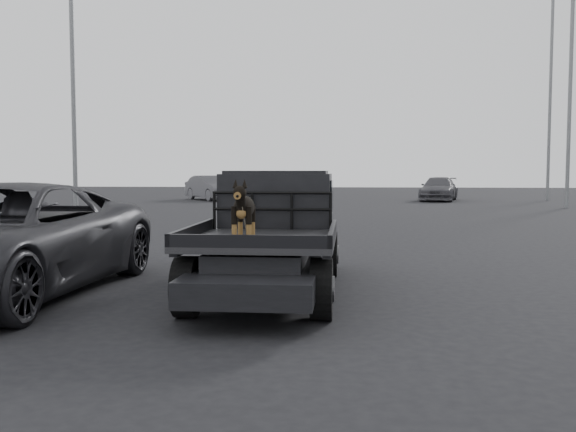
# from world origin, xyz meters

# --- Properties ---
(ground) EXTENTS (120.00, 120.00, 0.00)m
(ground) POSITION_xyz_m (0.00, 0.00, 0.00)
(ground) COLOR black
(ground) RESTS_ON ground
(flatbed_ute) EXTENTS (2.00, 5.40, 0.92)m
(flatbed_ute) POSITION_xyz_m (0.66, 2.05, 0.46)
(flatbed_ute) COLOR black
(flatbed_ute) RESTS_ON ground
(ute_cab) EXTENTS (1.72, 1.30, 0.88)m
(ute_cab) POSITION_xyz_m (0.66, 3.00, 1.36)
(ute_cab) COLOR black
(ute_cab) RESTS_ON flatbed_ute
(headache_rack) EXTENTS (1.80, 0.08, 0.55)m
(headache_rack) POSITION_xyz_m (0.66, 2.25, 1.20)
(headache_rack) COLOR black
(headache_rack) RESTS_ON flatbed_ute
(dog) EXTENTS (0.32, 0.60, 0.74)m
(dog) POSITION_xyz_m (0.50, 0.59, 1.29)
(dog) COLOR black
(dog) RESTS_ON flatbed_ute
(distant_car_a) EXTENTS (3.93, 4.50, 1.47)m
(distant_car_a) POSITION_xyz_m (-6.42, 30.53, 0.74)
(distant_car_a) COLOR #4B4A4F
(distant_car_a) RESTS_ON ground
(distant_car_b) EXTENTS (3.00, 5.07, 1.38)m
(distant_car_b) POSITION_xyz_m (7.10, 31.07, 0.69)
(distant_car_b) COLOR #46464B
(distant_car_b) RESTS_ON ground
(floodlight_near) EXTENTS (1.08, 0.28, 13.11)m
(floodlight_near) POSITION_xyz_m (-9.17, 17.64, 7.15)
(floodlight_near) COLOR slate
(floodlight_near) RESTS_ON ground
(floodlight_mid) EXTENTS (1.08, 0.28, 13.87)m
(floodlight_mid) POSITION_xyz_m (12.15, 24.27, 7.54)
(floodlight_mid) COLOR slate
(floodlight_mid) RESTS_ON ground
(floodlight_far) EXTENTS (1.08, 0.28, 15.19)m
(floodlight_far) POSITION_xyz_m (13.51, 31.80, 8.20)
(floodlight_far) COLOR slate
(floodlight_far) RESTS_ON ground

